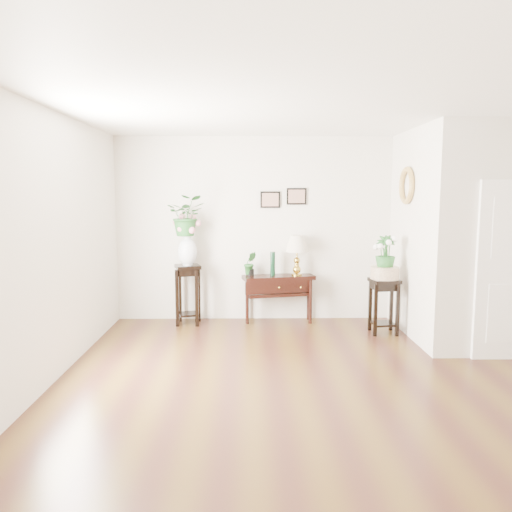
{
  "coord_description": "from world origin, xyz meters",
  "views": [
    {
      "loc": [
        -0.99,
        -4.88,
        1.94
      ],
      "look_at": [
        -0.89,
        1.3,
        1.17
      ],
      "focal_mm": 35.0,
      "sensor_mm": 36.0,
      "label": 1
    }
  ],
  "objects_px": {
    "plant_stand_a": "(188,295)",
    "plant_stand_b": "(384,306)",
    "console_table": "(278,299)",
    "table_lamp": "(297,252)"
  },
  "relations": [
    {
      "from": "plant_stand_a",
      "to": "plant_stand_b",
      "type": "distance_m",
      "value": 2.84
    },
    {
      "from": "plant_stand_b",
      "to": "plant_stand_a",
      "type": "bearing_deg",
      "value": 168.87
    },
    {
      "from": "console_table",
      "to": "table_lamp",
      "type": "height_order",
      "value": "table_lamp"
    },
    {
      "from": "console_table",
      "to": "plant_stand_a",
      "type": "bearing_deg",
      "value": 172.63
    },
    {
      "from": "table_lamp",
      "to": "plant_stand_b",
      "type": "xyz_separation_m",
      "value": [
        1.15,
        -0.66,
        -0.68
      ]
    },
    {
      "from": "table_lamp",
      "to": "plant_stand_b",
      "type": "relative_size",
      "value": 0.8
    },
    {
      "from": "console_table",
      "to": "plant_stand_a",
      "type": "height_order",
      "value": "plant_stand_a"
    },
    {
      "from": "table_lamp",
      "to": "plant_stand_b",
      "type": "distance_m",
      "value": 1.49
    },
    {
      "from": "console_table",
      "to": "plant_stand_a",
      "type": "relative_size",
      "value": 1.2
    },
    {
      "from": "plant_stand_a",
      "to": "console_table",
      "type": "bearing_deg",
      "value": 4.58
    }
  ]
}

